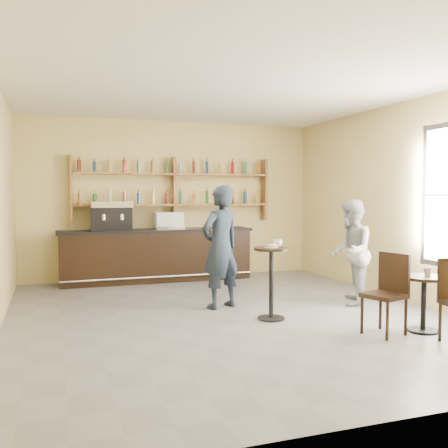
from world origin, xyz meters
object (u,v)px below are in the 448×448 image
object	(u,v)px
espresso_machine	(111,216)
pastry_case	(168,221)
cafe_table	(423,304)
bar_counter	(157,255)
man_main	(221,247)
patron_second	(351,252)
pedestal_table	(271,284)
chair_west	(384,294)

from	to	relation	value
espresso_machine	pastry_case	world-z (taller)	espresso_machine
cafe_table	espresso_machine	bearing A→B (deg)	124.96
bar_counter	pastry_case	distance (m)	0.72
espresso_machine	bar_counter	bearing A→B (deg)	5.33
man_main	patron_second	bearing A→B (deg)	145.95
patron_second	bar_counter	bearing A→B (deg)	-108.10
bar_counter	pedestal_table	size ratio (longest dim) A/B	3.82
espresso_machine	cafe_table	xyz separation A→B (m)	(3.29, -4.71, -0.95)
bar_counter	espresso_machine	distance (m)	1.18
bar_counter	cafe_table	distance (m)	5.30
bar_counter	pedestal_table	distance (m)	3.64
bar_counter	patron_second	bearing A→B (deg)	-51.52
man_main	patron_second	distance (m)	2.04
espresso_machine	chair_west	xyz separation A→B (m)	(2.74, -4.66, -0.80)
man_main	patron_second	xyz separation A→B (m)	(1.99, -0.43, -0.11)
pedestal_table	chair_west	bearing A→B (deg)	-48.71
bar_counter	chair_west	distance (m)	5.02
pastry_case	patron_second	size ratio (longest dim) A/B	0.34
espresso_machine	pastry_case	size ratio (longest dim) A/B	1.38
cafe_table	chair_west	xyz separation A→B (m)	(-0.55, 0.05, 0.15)
espresso_machine	chair_west	size ratio (longest dim) A/B	0.78
chair_west	pedestal_table	bearing A→B (deg)	-155.94
patron_second	pastry_case	bearing A→B (deg)	-110.87
pedestal_table	man_main	size ratio (longest dim) A/B	0.54
pedestal_table	cafe_table	world-z (taller)	pedestal_table
espresso_machine	patron_second	world-z (taller)	patron_second
pedestal_table	patron_second	world-z (taller)	patron_second
bar_counter	chair_west	world-z (taller)	bar_counter
chair_west	patron_second	size ratio (longest dim) A/B	0.61
cafe_table	pastry_case	bearing A→B (deg)	114.91
chair_west	pastry_case	bearing A→B (deg)	-177.87
pastry_case	man_main	xyz separation A→B (m)	(0.21, -2.64, -0.27)
bar_counter	pastry_case	xyz separation A→B (m)	(0.23, 0.00, 0.68)
pedestal_table	man_main	distance (m)	1.08
espresso_machine	chair_west	bearing A→B (deg)	-54.19
pedestal_table	patron_second	xyz separation A→B (m)	(1.56, 0.46, 0.32)
bar_counter	patron_second	xyz separation A→B (m)	(2.44, -3.07, 0.31)
bar_counter	espresso_machine	xyz separation A→B (m)	(-0.87, 0.00, 0.79)
chair_west	patron_second	world-z (taller)	patron_second
pastry_case	pedestal_table	world-z (taller)	pastry_case
bar_counter	patron_second	world-z (taller)	patron_second
cafe_table	pedestal_table	bearing A→B (deg)	142.58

